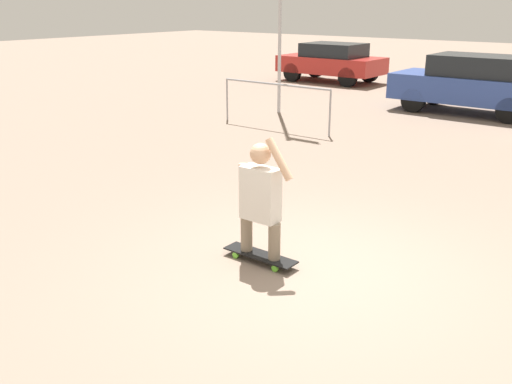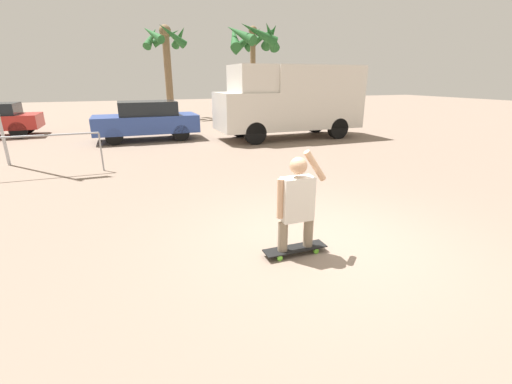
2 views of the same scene
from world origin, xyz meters
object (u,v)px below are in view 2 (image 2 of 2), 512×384
Objects in this scene: camper_van at (292,99)px; parked_car_blue at (147,120)px; skateboard at (295,249)px; person_skateboarder at (297,200)px; palm_tree_near_van at (254,39)px; palm_tree_center_background at (166,46)px.

camper_van is 1.48× the size of parked_car_blue.
skateboard is 0.66× the size of person_skateboarder.
palm_tree_near_van is 6.03m from palm_tree_center_background.
palm_tree_center_background is at bearing -177.39° from palm_tree_near_van.
skateboard is 21.39m from palm_tree_near_van.
person_skateboarder is 0.35× the size of parked_car_blue.
parked_car_blue is (-5.80, 1.62, -0.80)m from camper_van.
camper_van is at bearing -15.62° from parked_car_blue.
palm_tree_near_van is at bearing 70.72° from person_skateboarder.
person_skateboarder is 19.71m from palm_tree_center_background.
palm_tree_center_background reaches higher than camper_van.
parked_car_blue is at bearing -132.86° from palm_tree_near_van.
skateboard is at bearing -109.28° from palm_tree_near_van.
person_skateboarder is at bearing 180.00° from skateboard.
palm_tree_near_van is (6.87, 19.65, 4.15)m from person_skateboarder.
parked_car_blue is 12.57m from palm_tree_near_van.
palm_tree_center_background reaches higher than parked_car_blue.
person_skateboarder is at bearing -92.63° from palm_tree_center_background.
person_skateboarder is at bearing -116.28° from camper_van.
parked_car_blue is (-1.19, 10.96, -0.02)m from person_skateboarder.
palm_tree_near_van reaches higher than person_skateboarder.
palm_tree_center_background is at bearing 87.37° from person_skateboarder.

